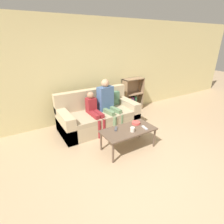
{
  "coord_description": "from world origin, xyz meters",
  "views": [
    {
      "loc": [
        -1.81,
        -1.67,
        2.09
      ],
      "look_at": [
        0.0,
        1.32,
        0.62
      ],
      "focal_mm": 28.0,
      "sensor_mm": 36.0,
      "label": 1
    }
  ],
  "objects_px": {
    "tv_remote_0": "(145,128)",
    "bookshelf": "(131,98)",
    "couch": "(98,116)",
    "person_adult": "(107,101)",
    "coffee_table": "(128,131)",
    "cup_near": "(132,129)",
    "tv_remote_1": "(116,129)",
    "person_child": "(94,111)",
    "snack_bowl": "(136,123)"
  },
  "relations": [
    {
      "from": "coffee_table",
      "to": "tv_remote_0",
      "type": "xyz_separation_m",
      "value": [
        0.31,
        -0.13,
        0.05
      ]
    },
    {
      "from": "cup_near",
      "to": "bookshelf",
      "type": "bearing_deg",
      "value": 53.65
    },
    {
      "from": "cup_near",
      "to": "tv_remote_1",
      "type": "distance_m",
      "value": 0.33
    },
    {
      "from": "person_child",
      "to": "tv_remote_1",
      "type": "xyz_separation_m",
      "value": [
        0.05,
        -0.87,
        -0.09
      ]
    },
    {
      "from": "coffee_table",
      "to": "cup_near",
      "type": "bearing_deg",
      "value": -83.37
    },
    {
      "from": "bookshelf",
      "to": "coffee_table",
      "type": "height_order",
      "value": "bookshelf"
    },
    {
      "from": "couch",
      "to": "person_adult",
      "type": "xyz_separation_m",
      "value": [
        0.22,
        -0.09,
        0.39
      ]
    },
    {
      "from": "person_adult",
      "to": "couch",
      "type": "bearing_deg",
      "value": 150.14
    },
    {
      "from": "couch",
      "to": "bookshelf",
      "type": "bearing_deg",
      "value": 20.68
    },
    {
      "from": "cup_near",
      "to": "person_adult",
      "type": "bearing_deg",
      "value": 84.08
    },
    {
      "from": "person_adult",
      "to": "person_child",
      "type": "bearing_deg",
      "value": -178.56
    },
    {
      "from": "tv_remote_0",
      "to": "snack_bowl",
      "type": "xyz_separation_m",
      "value": [
        -0.03,
        0.24,
        0.01
      ]
    },
    {
      "from": "person_child",
      "to": "snack_bowl",
      "type": "distance_m",
      "value": 1.04
    },
    {
      "from": "person_adult",
      "to": "cup_near",
      "type": "bearing_deg",
      "value": -103.76
    },
    {
      "from": "couch",
      "to": "tv_remote_1",
      "type": "relative_size",
      "value": 11.57
    },
    {
      "from": "snack_bowl",
      "to": "person_adult",
      "type": "bearing_deg",
      "value": 98.54
    },
    {
      "from": "snack_bowl",
      "to": "coffee_table",
      "type": "bearing_deg",
      "value": -157.61
    },
    {
      "from": "tv_remote_1",
      "to": "snack_bowl",
      "type": "xyz_separation_m",
      "value": [
        0.49,
        -0.02,
        0.01
      ]
    },
    {
      "from": "person_adult",
      "to": "snack_bowl",
      "type": "distance_m",
      "value": 0.99
    },
    {
      "from": "person_adult",
      "to": "snack_bowl",
      "type": "height_order",
      "value": "person_adult"
    },
    {
      "from": "tv_remote_1",
      "to": "snack_bowl",
      "type": "bearing_deg",
      "value": 33.79
    },
    {
      "from": "person_adult",
      "to": "tv_remote_0",
      "type": "height_order",
      "value": "person_adult"
    },
    {
      "from": "couch",
      "to": "snack_bowl",
      "type": "bearing_deg",
      "value": -70.93
    },
    {
      "from": "bookshelf",
      "to": "tv_remote_0",
      "type": "bearing_deg",
      "value": -119.57
    },
    {
      "from": "tv_remote_0",
      "to": "person_adult",
      "type": "bearing_deg",
      "value": 106.06
    },
    {
      "from": "couch",
      "to": "person_adult",
      "type": "height_order",
      "value": "person_adult"
    },
    {
      "from": "tv_remote_0",
      "to": "tv_remote_1",
      "type": "bearing_deg",
      "value": 160.83
    },
    {
      "from": "bookshelf",
      "to": "person_child",
      "type": "height_order",
      "value": "bookshelf"
    },
    {
      "from": "bookshelf",
      "to": "snack_bowl",
      "type": "height_order",
      "value": "bookshelf"
    },
    {
      "from": "person_child",
      "to": "tv_remote_1",
      "type": "relative_size",
      "value": 5.78
    },
    {
      "from": "tv_remote_1",
      "to": "snack_bowl",
      "type": "height_order",
      "value": "snack_bowl"
    },
    {
      "from": "cup_near",
      "to": "snack_bowl",
      "type": "bearing_deg",
      "value": 40.04
    },
    {
      "from": "person_adult",
      "to": "tv_remote_0",
      "type": "relative_size",
      "value": 6.91
    },
    {
      "from": "bookshelf",
      "to": "person_adult",
      "type": "xyz_separation_m",
      "value": [
        -1.21,
        -0.63,
        0.3
      ]
    },
    {
      "from": "bookshelf",
      "to": "cup_near",
      "type": "xyz_separation_m",
      "value": [
        -1.33,
        -1.81,
        0.09
      ]
    },
    {
      "from": "couch",
      "to": "person_child",
      "type": "bearing_deg",
      "value": -139.3
    },
    {
      "from": "coffee_table",
      "to": "tv_remote_1",
      "type": "height_order",
      "value": "tv_remote_1"
    },
    {
      "from": "coffee_table",
      "to": "person_adult",
      "type": "relative_size",
      "value": 0.89
    },
    {
      "from": "coffee_table",
      "to": "tv_remote_1",
      "type": "xyz_separation_m",
      "value": [
        -0.21,
        0.14,
        0.05
      ]
    },
    {
      "from": "bookshelf",
      "to": "person_adult",
      "type": "height_order",
      "value": "person_adult"
    },
    {
      "from": "coffee_table",
      "to": "tv_remote_1",
      "type": "distance_m",
      "value": 0.25
    },
    {
      "from": "person_child",
      "to": "snack_bowl",
      "type": "xyz_separation_m",
      "value": [
        0.54,
        -0.89,
        -0.08
      ]
    },
    {
      "from": "coffee_table",
      "to": "person_child",
      "type": "relative_size",
      "value": 1.13
    },
    {
      "from": "tv_remote_0",
      "to": "bookshelf",
      "type": "bearing_deg",
      "value": 68.39
    },
    {
      "from": "coffee_table",
      "to": "snack_bowl",
      "type": "bearing_deg",
      "value": 22.39
    },
    {
      "from": "couch",
      "to": "cup_near",
      "type": "height_order",
      "value": "couch"
    },
    {
      "from": "coffee_table",
      "to": "person_adult",
      "type": "height_order",
      "value": "person_adult"
    },
    {
      "from": "tv_remote_0",
      "to": "coffee_table",
      "type": "bearing_deg",
      "value": 165.2
    },
    {
      "from": "couch",
      "to": "bookshelf",
      "type": "relative_size",
      "value": 1.93
    },
    {
      "from": "couch",
      "to": "person_adult",
      "type": "bearing_deg",
      "value": -22.02
    }
  ]
}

